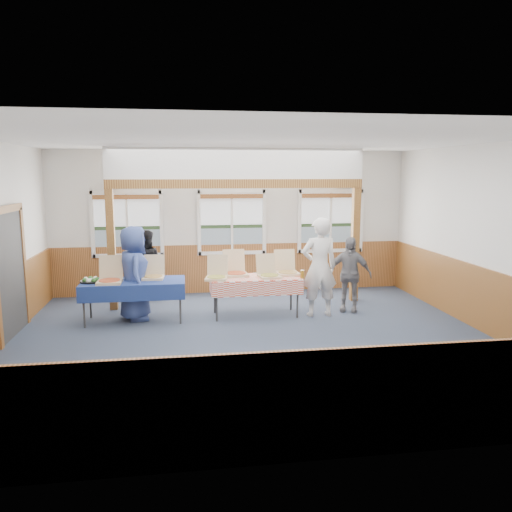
{
  "coord_description": "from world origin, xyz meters",
  "views": [
    {
      "loc": [
        -1.1,
        -7.72,
        2.69
      ],
      "look_at": [
        0.19,
        1.0,
        1.23
      ],
      "focal_mm": 35.0,
      "sensor_mm": 36.0,
      "label": 1
    }
  ],
  "objects": [
    {
      "name": "person_grey",
      "position": [
        2.11,
        1.49,
        0.74
      ],
      "size": [
        0.94,
        0.68,
        1.48
      ],
      "primitive_type": "imported",
      "rotation": [
        0.0,
        0.0,
        -0.41
      ],
      "color": "slate",
      "rests_on": "floor"
    },
    {
      "name": "wainscot_front",
      "position": [
        0.0,
        -3.48,
        0.55
      ],
      "size": [
        7.98,
        0.05,
        1.1
      ],
      "primitive_type": "cube",
      "color": "brown",
      "rests_on": "floor"
    },
    {
      "name": "cross_beam",
      "position": [
        0.0,
        2.3,
        2.49
      ],
      "size": [
        5.15,
        0.18,
        0.18
      ],
      "primitive_type": "cube",
      "color": "#603415",
      "rests_on": "post_left"
    },
    {
      "name": "pizza_box_d",
      "position": [
        -0.11,
        1.64,
        0.83
      ],
      "size": [
        0.46,
        0.55,
        0.47
      ],
      "rotation": [
        0.0,
        0.0,
        0.07
      ],
      "color": "#D3BE8C",
      "rests_on": "table_right"
    },
    {
      "name": "wainscot_back",
      "position": [
        0.0,
        3.48,
        0.55
      ],
      "size": [
        7.98,
        0.05,
        1.1
      ],
      "primitive_type": "cube",
      "color": "brown",
      "rests_on": "floor"
    },
    {
      "name": "ceiling",
      "position": [
        0.0,
        0.0,
        3.2
      ],
      "size": [
        8.0,
        8.0,
        0.0
      ],
      "primitive_type": "plane",
      "rotation": [
        3.14,
        0.0,
        0.0
      ],
      "color": "white",
      "rests_on": "wall_back"
    },
    {
      "name": "table_right",
      "position": [
        0.24,
        1.45,
        0.7
      ],
      "size": [
        1.85,
        1.34,
        0.76
      ],
      "rotation": [
        0.0,
        0.0,
        0.35
      ],
      "color": "#2F2F2F",
      "rests_on": "floor"
    },
    {
      "name": "post_left",
      "position": [
        -2.5,
        2.3,
        1.2
      ],
      "size": [
        0.15,
        0.15,
        2.4
      ],
      "primitive_type": "cube",
      "color": "#603415",
      "rests_on": "floor"
    },
    {
      "name": "post_right",
      "position": [
        2.5,
        2.3,
        1.2
      ],
      "size": [
        0.15,
        0.15,
        2.4
      ],
      "primitive_type": "cube",
      "color": "#603415",
      "rests_on": "floor"
    },
    {
      "name": "wall_front",
      "position": [
        0.0,
        -3.5,
        1.6
      ],
      "size": [
        8.0,
        0.0,
        8.0
      ],
      "primitive_type": "plane",
      "rotation": [
        -1.57,
        0.0,
        0.0
      ],
      "color": "silver",
      "rests_on": "floor"
    },
    {
      "name": "floor",
      "position": [
        0.0,
        0.0,
        0.0
      ],
      "size": [
        8.0,
        8.0,
        0.0
      ],
      "primitive_type": "plane",
      "color": "#293142",
      "rests_on": "ground"
    },
    {
      "name": "pizza_box_e",
      "position": [
        0.48,
        1.37,
        0.82
      ],
      "size": [
        0.44,
        0.51,
        0.42
      ],
      "rotation": [
        0.0,
        0.0,
        0.14
      ],
      "color": "#D3BE8C",
      "rests_on": "table_right"
    },
    {
      "name": "man_blue",
      "position": [
        -2.01,
        1.53,
        0.88
      ],
      "size": [
        0.7,
        0.94,
        1.75
      ],
      "primitive_type": "imported",
      "rotation": [
        0.0,
        0.0,
        1.75
      ],
      "color": "#334581",
      "rests_on": "floor"
    },
    {
      "name": "pizza_box_f",
      "position": [
        0.89,
        1.59,
        0.83
      ],
      "size": [
        0.44,
        0.53,
        0.45
      ],
      "rotation": [
        0.0,
        0.0,
        0.05
      ],
      "color": "#D3BE8C",
      "rests_on": "table_right"
    },
    {
      "name": "pizza_box_c",
      "position": [
        -0.5,
        1.35,
        0.82
      ],
      "size": [
        0.47,
        0.54,
        0.42
      ],
      "rotation": [
        0.0,
        0.0,
        -0.18
      ],
      "color": "#D3BE8C",
      "rests_on": "table_right"
    },
    {
      "name": "cased_opening",
      "position": [
        -3.96,
        0.9,
        1.05
      ],
      "size": [
        0.06,
        1.3,
        2.1
      ],
      "primitive_type": "cube",
      "color": "#2F2F2F",
      "rests_on": "wall_left"
    },
    {
      "name": "drink_glass",
      "position": [
        1.09,
        1.2,
        0.83
      ],
      "size": [
        0.07,
        0.07,
        0.15
      ],
      "primitive_type": "cylinder",
      "color": "#916418",
      "rests_on": "table_right"
    },
    {
      "name": "window_left",
      "position": [
        -2.3,
        3.46,
        1.68
      ],
      "size": [
        1.56,
        0.1,
        1.46
      ],
      "color": "white",
      "rests_on": "wall_back"
    },
    {
      "name": "wall_right",
      "position": [
        4.0,
        0.0,
        1.6
      ],
      "size": [
        0.0,
        8.0,
        8.0
      ],
      "primitive_type": "plane",
      "rotation": [
        1.57,
        0.0,
        -1.57
      ],
      "color": "silver",
      "rests_on": "floor"
    },
    {
      "name": "veggie_tray",
      "position": [
        -2.77,
        1.41,
        0.79
      ],
      "size": [
        0.39,
        0.39,
        0.09
      ],
      "color": "black",
      "rests_on": "table_left"
    },
    {
      "name": "wall_back",
      "position": [
        0.0,
        3.5,
        1.6
      ],
      "size": [
        8.0,
        0.0,
        8.0
      ],
      "primitive_type": "plane",
      "rotation": [
        1.57,
        0.0,
        0.0
      ],
      "color": "silver",
      "rests_on": "floor"
    },
    {
      "name": "window_mid",
      "position": [
        0.0,
        3.46,
        1.68
      ],
      "size": [
        1.56,
        0.1,
        1.46
      ],
      "color": "white",
      "rests_on": "wall_back"
    },
    {
      "name": "woman_white",
      "position": [
        1.44,
        1.27,
        0.94
      ],
      "size": [
        0.7,
        0.47,
        1.89
      ],
      "primitive_type": "imported",
      "rotation": [
        0.0,
        0.0,
        3.16
      ],
      "color": "silver",
      "rests_on": "floor"
    },
    {
      "name": "table_left",
      "position": [
        -2.02,
        1.41,
        0.7
      ],
      "size": [
        2.0,
        1.29,
        0.76
      ],
      "rotation": [
        0.0,
        0.0,
        0.26
      ],
      "color": "#2F2F2F",
      "rests_on": "floor"
    },
    {
      "name": "pizza_box_a",
      "position": [
        -2.42,
        1.31,
        0.83
      ],
      "size": [
        0.43,
        0.52,
        0.46
      ],
      "rotation": [
        0.0,
        0.0,
        -0.01
      ],
      "color": "#D3BE8C",
      "rests_on": "table_left"
    },
    {
      "name": "pizza_box_b",
      "position": [
        -1.66,
        1.58,
        0.82
      ],
      "size": [
        0.41,
        0.49,
        0.42
      ],
      "rotation": [
        0.0,
        0.0,
        -0.07
      ],
      "color": "#D3BE8C",
      "rests_on": "table_left"
    },
    {
      "name": "window_right",
      "position": [
        2.3,
        3.46,
        1.68
      ],
      "size": [
        1.56,
        0.1,
        1.46
      ],
      "color": "white",
      "rests_on": "wall_back"
    },
    {
      "name": "wainscot_right",
      "position": [
        3.98,
        0.0,
        0.55
      ],
      "size": [
        0.05,
        6.98,
        1.1
      ],
      "primitive_type": "cube",
      "color": "brown",
      "rests_on": "floor"
    },
    {
      "name": "woman_black",
      "position": [
        -1.91,
        3.06,
        0.75
      ],
      "size": [
        0.79,
        0.65,
        1.51
      ],
      "primitive_type": "imported",
      "rotation": [
        0.0,
        0.0,
        3.03
      ],
      "color": "black",
      "rests_on": "floor"
    }
  ]
}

